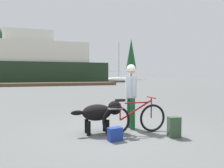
{
  "coord_description": "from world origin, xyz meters",
  "views": [
    {
      "loc": [
        -1.83,
        -4.88,
        1.5
      ],
      "look_at": [
        0.31,
        1.76,
        1.17
      ],
      "focal_mm": 32.99,
      "sensor_mm": 36.0,
      "label": 1
    }
  ],
  "objects_px": {
    "handbag_pannier": "(115,134)",
    "ferry_boat": "(11,64)",
    "bicycle": "(134,118)",
    "person_cyclist": "(131,90)",
    "backpack": "(174,127)",
    "sailboat_moored": "(119,80)",
    "dog": "(100,112)"
  },
  "relations": [
    {
      "from": "backpack",
      "to": "sailboat_moored",
      "type": "height_order",
      "value": "sailboat_moored"
    },
    {
      "from": "dog",
      "to": "handbag_pannier",
      "type": "xyz_separation_m",
      "value": [
        0.15,
        -0.7,
        -0.38
      ]
    },
    {
      "from": "bicycle",
      "to": "handbag_pannier",
      "type": "relative_size",
      "value": 5.39
    },
    {
      "from": "bicycle",
      "to": "dog",
      "type": "xyz_separation_m",
      "value": [
        -0.81,
        0.31,
        0.14
      ]
    },
    {
      "from": "bicycle",
      "to": "sailboat_moored",
      "type": "xyz_separation_m",
      "value": [
        11.04,
        31.91,
        0.1
      ]
    },
    {
      "from": "person_cyclist",
      "to": "handbag_pannier",
      "type": "distance_m",
      "value": 1.5
    },
    {
      "from": "bicycle",
      "to": "sailboat_moored",
      "type": "relative_size",
      "value": 0.23
    },
    {
      "from": "sailboat_moored",
      "to": "bicycle",
      "type": "bearing_deg",
      "value": -109.08
    },
    {
      "from": "backpack",
      "to": "ferry_boat",
      "type": "xyz_separation_m",
      "value": [
        -8.11,
        31.69,
        2.92
      ]
    },
    {
      "from": "handbag_pannier",
      "to": "sailboat_moored",
      "type": "height_order",
      "value": "sailboat_moored"
    },
    {
      "from": "bicycle",
      "to": "backpack",
      "type": "height_order",
      "value": "bicycle"
    },
    {
      "from": "bicycle",
      "to": "dog",
      "type": "relative_size",
      "value": 1.31
    },
    {
      "from": "person_cyclist",
      "to": "sailboat_moored",
      "type": "relative_size",
      "value": 0.23
    },
    {
      "from": "person_cyclist",
      "to": "handbag_pannier",
      "type": "relative_size",
      "value": 5.54
    },
    {
      "from": "handbag_pannier",
      "to": "sailboat_moored",
      "type": "xyz_separation_m",
      "value": [
        11.69,
        32.3,
        0.34
      ]
    },
    {
      "from": "dog",
      "to": "sailboat_moored",
      "type": "distance_m",
      "value": 33.75
    },
    {
      "from": "handbag_pannier",
      "to": "bicycle",
      "type": "bearing_deg",
      "value": 31.06
    },
    {
      "from": "dog",
      "to": "backpack",
      "type": "relative_size",
      "value": 2.69
    },
    {
      "from": "person_cyclist",
      "to": "sailboat_moored",
      "type": "distance_m",
      "value": 33.26
    },
    {
      "from": "dog",
      "to": "person_cyclist",
      "type": "bearing_deg",
      "value": 11.43
    },
    {
      "from": "bicycle",
      "to": "sailboat_moored",
      "type": "bearing_deg",
      "value": 70.92
    },
    {
      "from": "handbag_pannier",
      "to": "ferry_boat",
      "type": "distance_m",
      "value": 32.35
    },
    {
      "from": "sailboat_moored",
      "to": "backpack",
      "type": "bearing_deg",
      "value": -107.54
    },
    {
      "from": "dog",
      "to": "sailboat_moored",
      "type": "xyz_separation_m",
      "value": [
        11.85,
        31.6,
        -0.04
      ]
    },
    {
      "from": "person_cyclist",
      "to": "backpack",
      "type": "relative_size",
      "value": 3.62
    },
    {
      "from": "bicycle",
      "to": "backpack",
      "type": "relative_size",
      "value": 3.52
    },
    {
      "from": "backpack",
      "to": "sailboat_moored",
      "type": "relative_size",
      "value": 0.06
    },
    {
      "from": "bicycle",
      "to": "person_cyclist",
      "type": "relative_size",
      "value": 0.97
    },
    {
      "from": "dog",
      "to": "backpack",
      "type": "height_order",
      "value": "dog"
    },
    {
      "from": "ferry_boat",
      "to": "sailboat_moored",
      "type": "height_order",
      "value": "ferry_boat"
    },
    {
      "from": "ferry_boat",
      "to": "sailboat_moored",
      "type": "distance_m",
      "value": 18.58
    },
    {
      "from": "person_cyclist",
      "to": "sailboat_moored",
      "type": "xyz_separation_m",
      "value": [
        10.93,
        31.41,
        -0.59
      ]
    }
  ]
}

